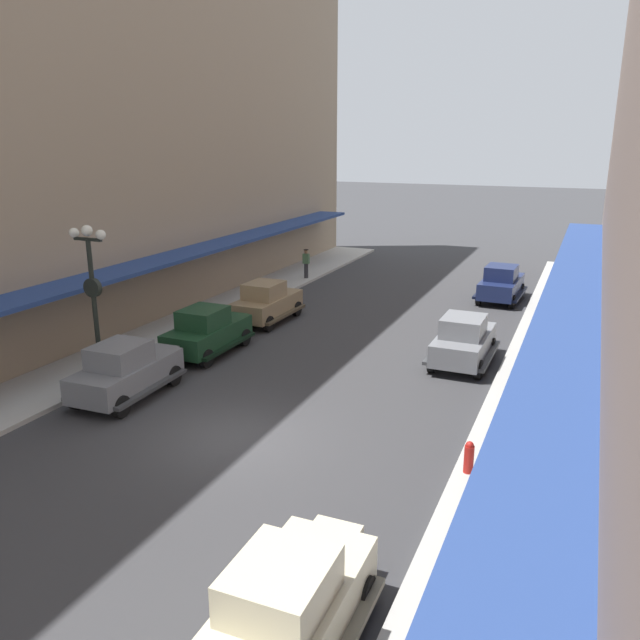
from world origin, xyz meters
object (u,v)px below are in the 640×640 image
Objects in this scene: fire_hydrant at (469,457)px; pedestrian_2 at (548,314)px; parked_car_3 at (125,369)px; parked_car_5 at (464,339)px; parked_car_0 at (207,330)px; parked_car_4 at (501,283)px; parked_car_2 at (287,606)px; lamp_post_with_clock at (94,295)px; parked_car_1 at (267,301)px; pedestrian_1 at (306,263)px.

fire_hydrant is 12.70m from pedestrian_2.
parked_car_3 is 1.01× the size of parked_car_5.
parked_car_0 and parked_car_3 have the same top height.
parked_car_4 is at bearing 95.62° from fire_hydrant.
parked_car_2 is 19.52m from pedestrian_2.
fire_hydrant is at bearing -7.07° from lamp_post_with_clock.
parked_car_0 is 9.61m from parked_car_5.
parked_car_5 is at bearing -119.73° from pedestrian_2.
parked_car_1 is 9.48m from parked_car_3.
parked_car_4 is at bearing 90.44° from parked_car_2.
pedestrian_2 is (11.83, 11.90, 0.07)m from parked_car_3.
parked_car_1 is at bearing 78.18° from lamp_post_with_clock.
fire_hydrant is 22.72m from pedestrian_1.
parked_car_1 reaches higher than pedestrian_1.
parked_car_1 is 0.83× the size of lamp_post_with_clock.
lamp_post_with_clock reaches higher than parked_car_5.
fire_hydrant is at bearing -26.27° from parked_car_0.
parked_car_5 is at bearing 102.01° from fire_hydrant.
lamp_post_with_clock is at bearing -123.25° from parked_car_4.
pedestrian_2 is (2.66, -5.62, 0.07)m from parked_car_4.
pedestrian_2 is at bearing 86.11° from fire_hydrant.
pedestrian_1 is (-11.25, 25.43, 0.07)m from parked_car_2.
parked_car_1 is at bearing 89.84° from parked_car_3.
parked_car_0 is 5.20× the size of fire_hydrant.
parked_car_0 is 13.86m from pedestrian_2.
pedestrian_2 is at bearing -23.85° from pedestrian_1.
parked_car_0 is 0.83× the size of lamp_post_with_clock.
parked_car_4 and parked_car_5 have the same top height.
pedestrian_2 is at bearing 60.27° from parked_car_5.
parked_car_4 is (-0.19, 24.99, 0.00)m from parked_car_2.
parked_car_3 is 19.78m from parked_car_4.
parked_car_2 reaches higher than pedestrian_2.
lamp_post_with_clock reaches higher than parked_car_1.
pedestrian_2 is (0.86, 12.66, 0.45)m from fire_hydrant.
parked_car_3 is at bearing -134.82° from pedestrian_2.
parked_car_2 is 14.04m from lamp_post_with_clock.
parked_car_4 is at bearing -2.30° from pedestrian_1.
parked_car_1 is 14.98m from fire_hydrant.
lamp_post_with_clock is (-11.14, 8.29, 2.04)m from parked_car_2.
parked_car_4 reaches higher than pedestrian_1.
parked_car_1 is 0.99× the size of parked_car_4.
parked_car_2 is 0.99× the size of parked_car_3.
parked_car_1 is (0.00, 4.83, 0.00)m from parked_car_0.
parked_car_0 is at bearing -163.53° from parked_car_5.
lamp_post_with_clock is (-1.81, -8.65, 2.04)m from parked_car_1.
fire_hydrant is (1.73, -8.12, -0.38)m from parked_car_5.
parked_car_2 is at bearing -89.54° from parked_car_5.
fire_hydrant is at bearing 76.52° from parked_car_2.
fire_hydrant is at bearing -3.94° from parked_car_3.
parked_car_4 is at bearing 90.41° from parked_car_5.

